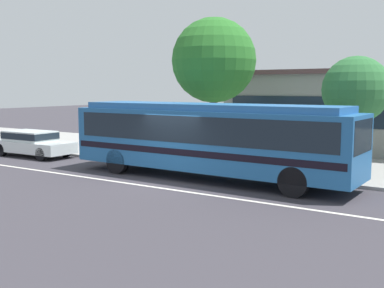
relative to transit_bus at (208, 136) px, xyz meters
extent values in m
plane|color=#39363D|center=(-0.85, -1.52, -1.67)|extent=(120.00, 120.00, 0.00)
cube|color=#999895|center=(-0.85, 5.35, -1.61)|extent=(60.00, 8.00, 0.12)
cube|color=silver|center=(-0.85, -2.32, -1.67)|extent=(56.00, 0.16, 0.01)
cube|color=#225D9A|center=(-0.02, 0.00, -0.14)|extent=(11.50, 2.60, 2.21)
cube|color=#2961A0|center=(-0.02, 0.00, 1.08)|extent=(10.58, 2.30, 0.24)
cube|color=#19232D|center=(-0.02, 0.00, 0.30)|extent=(10.82, 2.61, 0.97)
cube|color=black|center=(-0.02, 0.00, -0.54)|extent=(11.28, 2.62, 0.24)
cube|color=#19232D|center=(5.67, -0.09, 0.30)|extent=(0.16, 2.12, 1.06)
cylinder|color=black|center=(3.90, 1.00, -1.17)|extent=(1.00, 0.30, 1.00)
cylinder|color=black|center=(3.86, -1.13, -1.17)|extent=(1.00, 0.30, 1.00)
cylinder|color=black|center=(-3.67, 1.13, -1.17)|extent=(1.00, 0.30, 1.00)
cylinder|color=black|center=(-3.70, -1.00, -1.17)|extent=(1.00, 0.30, 1.00)
cube|color=silver|center=(-10.53, 0.27, -1.16)|extent=(4.57, 1.86, 0.55)
cube|color=silver|center=(-10.76, 0.27, -0.63)|extent=(2.57, 1.61, 0.50)
cube|color=#19232D|center=(-10.76, 0.27, -0.61)|extent=(2.62, 1.62, 0.32)
cylinder|color=black|center=(-9.05, 1.08, -1.35)|extent=(0.64, 0.23, 0.64)
cylinder|color=black|center=(-9.02, -0.47, -1.35)|extent=(0.64, 0.23, 0.64)
cylinder|color=black|center=(-12.04, 1.02, -1.35)|extent=(0.64, 0.23, 0.64)
cylinder|color=black|center=(-12.01, -0.53, -1.35)|extent=(0.64, 0.23, 0.64)
cylinder|color=#393B2E|center=(-2.25, 3.39, -1.14)|extent=(0.14, 0.14, 0.83)
cylinder|color=#393B2E|center=(-2.29, 3.23, -1.14)|extent=(0.14, 0.14, 0.83)
cylinder|color=#469E4C|center=(-2.27, 3.31, -0.40)|extent=(0.41, 0.41, 0.65)
sphere|color=tan|center=(-2.27, 3.31, 0.04)|extent=(0.23, 0.23, 0.23)
cylinder|color=gray|center=(3.15, 1.99, -0.42)|extent=(0.08, 0.08, 2.27)
cube|color=yellow|center=(3.15, 1.99, 0.52)|extent=(0.14, 0.44, 0.56)
cylinder|color=brown|center=(-2.29, 4.30, 0.07)|extent=(0.38, 0.38, 3.24)
sphere|color=#2A6F27|center=(-2.29, 4.30, 3.09)|extent=(4.01, 4.01, 4.01)
cylinder|color=brown|center=(4.44, 3.82, -0.37)|extent=(0.24, 0.24, 2.36)
sphere|color=#2E6D37|center=(4.44, 3.82, 1.73)|extent=(2.63, 2.63, 2.63)
cube|color=gray|center=(3.51, 11.52, 0.41)|extent=(14.68, 7.01, 4.17)
cube|color=#19232D|center=(3.51, 7.99, 0.62)|extent=(13.50, 0.04, 1.50)
cube|color=#523839|center=(3.51, 11.52, 2.62)|extent=(15.08, 7.41, 0.24)
camera|label=1|loc=(9.24, -15.27, 1.81)|focal=44.28mm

